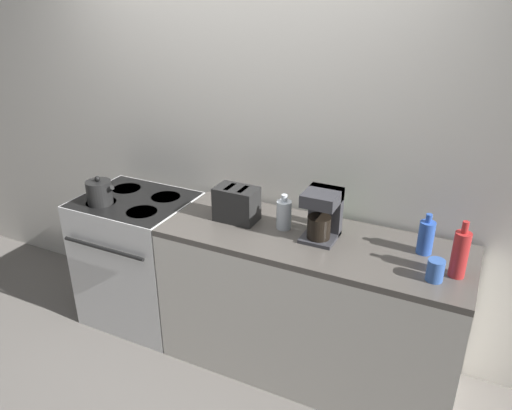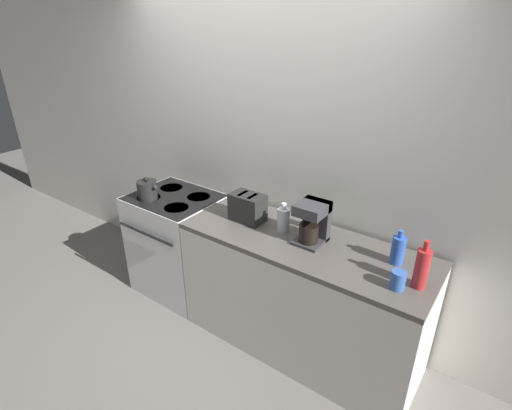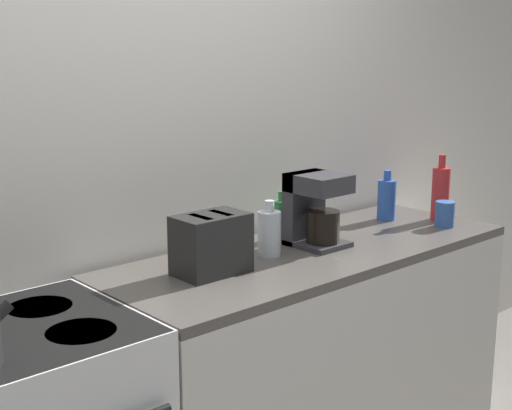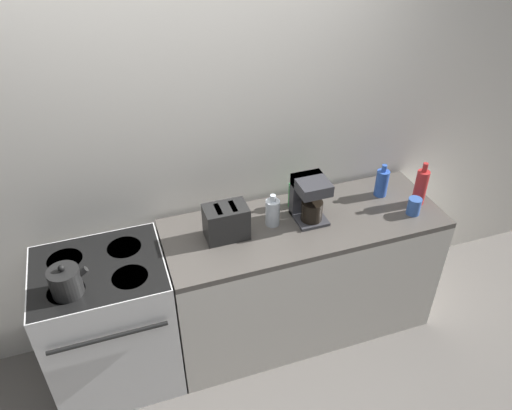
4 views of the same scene
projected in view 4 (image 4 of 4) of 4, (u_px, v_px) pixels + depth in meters
The scene contains 12 objects.
ground_plane at pixel (227, 382), 3.14m from camera, with size 12.00×12.00×0.00m, color slate.
wall_back at pixel (187, 152), 2.90m from camera, with size 8.00×0.05×2.60m.
stove at pixel (110, 323), 2.94m from camera, with size 0.72×0.64×0.90m.
counter_block at pixel (301, 276), 3.28m from camera, with size 1.72×0.62×0.90m.
kettle at pixel (66, 282), 2.49m from camera, with size 0.20×0.16×0.19m.
toaster at pixel (226, 222), 2.84m from camera, with size 0.25×0.16×0.20m.
coffee_maker at pixel (309, 197), 2.96m from camera, with size 0.18×0.21×0.28m.
bottle_red at pixel (421, 187), 3.10m from camera, with size 0.08×0.08×0.29m.
bottle_blue at pixel (382, 183), 3.19m from camera, with size 0.08×0.08×0.22m.
bottle_clear at pixel (273, 212), 2.94m from camera, with size 0.09×0.09×0.21m.
bottle_green at pixel (294, 195), 3.10m from camera, with size 0.07×0.07×0.20m.
cup_blue at pixel (414, 206), 3.05m from camera, with size 0.08×0.08×0.11m.
Camera 4 is at (-0.44, -1.85, 2.75)m, focal length 35.00 mm.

